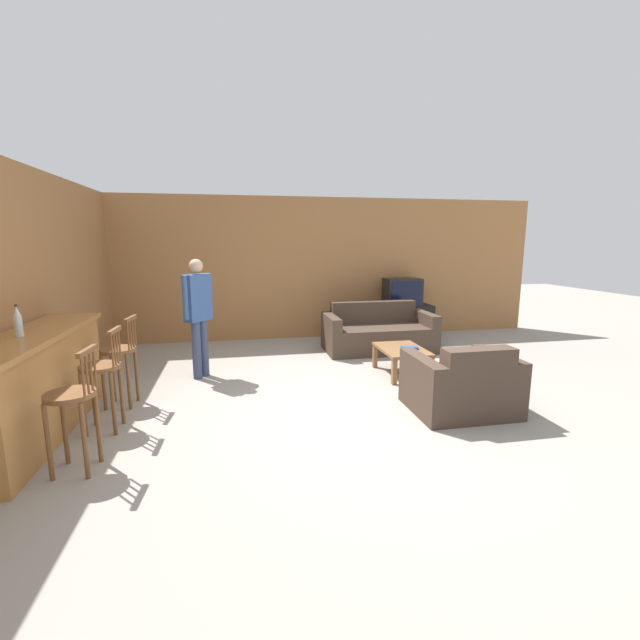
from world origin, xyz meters
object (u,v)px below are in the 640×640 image
object	(u,v)px
bar_chair_far	(120,358)
couch_far	(378,333)
bottle	(18,322)
book_on_table	(410,348)
coffee_table	(402,352)
bar_chair_near	(73,405)
bar_chair_mid	(102,375)
armchair_near	(462,386)
tv_unit	(401,321)
person_by_window	(198,311)
tv	(402,292)

from	to	relation	value
bar_chair_far	couch_far	size ratio (longest dim) A/B	0.56
bar_chair_far	bottle	world-z (taller)	bottle
bottle	book_on_table	distance (m)	4.37
coffee_table	bottle	world-z (taller)	bottle
bar_chair_near	bar_chair_mid	distance (m)	0.76
armchair_near	bar_chair_far	bearing A→B (deg)	166.19
bar_chair_near	couch_far	xyz separation A→B (m)	(3.59, 3.24, -0.26)
armchair_near	coffee_table	xyz separation A→B (m)	(-0.14, 1.35, 0.03)
armchair_near	book_on_table	distance (m)	1.31
bar_chair_far	bottle	xyz separation A→B (m)	(-0.59, -0.79, 0.56)
armchair_near	coffee_table	world-z (taller)	armchair_near
bar_chair_mid	tv_unit	world-z (taller)	bar_chair_mid
couch_far	bottle	xyz separation A→B (m)	(-4.18, -2.62, 0.83)
book_on_table	coffee_table	bearing A→B (deg)	150.31
bar_chair_mid	tv_unit	bearing A→B (deg)	37.64
bottle	armchair_near	bearing A→B (deg)	-1.30
person_by_window	bar_chair_mid	bearing A→B (deg)	-117.02
bar_chair_mid	tv	bearing A→B (deg)	37.61
armchair_near	tv_unit	distance (m)	3.67
bar_chair_near	bottle	bearing A→B (deg)	133.55
person_by_window	armchair_near	bearing A→B (deg)	-31.94
bar_chair_far	armchair_near	xyz separation A→B (m)	(3.60, -0.88, -0.26)
tv_unit	bar_chair_mid	bearing A→B (deg)	-142.36
coffee_table	tv_unit	size ratio (longest dim) A/B	0.75
bottle	bar_chair_mid	bearing A→B (deg)	13.52
armchair_near	tv_unit	size ratio (longest dim) A/B	0.92
couch_far	book_on_table	distance (m)	1.42
person_by_window	tv_unit	bearing A→B (deg)	27.15
bar_chair_near	coffee_table	world-z (taller)	bar_chair_near
couch_far	coffee_table	size ratio (longest dim) A/B	2.11
bar_chair_mid	armchair_near	distance (m)	3.62
couch_far	bottle	bearing A→B (deg)	-147.86
armchair_near	book_on_table	size ratio (longest dim) A/B	4.36
armchair_near	tv_unit	bearing A→B (deg)	78.18
bar_chair_near	person_by_window	xyz separation A→B (m)	(0.78, 2.28, 0.35)
coffee_table	tv_unit	world-z (taller)	tv_unit
person_by_window	book_on_table	bearing A→B (deg)	-9.37
bar_chair_near	tv_unit	bearing A→B (deg)	43.43
tv_unit	coffee_table	bearing A→B (deg)	-111.63
bottle	coffee_table	bearing A→B (deg)	17.23
coffee_table	book_on_table	size ratio (longest dim) A/B	3.55
tv_unit	tv	size ratio (longest dim) A/B	1.71
bar_chair_mid	couch_far	xyz separation A→B (m)	(3.59, 2.48, -0.26)
armchair_near	tv	bearing A→B (deg)	78.17
bar_chair_near	bar_chair_far	size ratio (longest dim) A/B	1.00
book_on_table	couch_far	bearing A→B (deg)	88.60
tv_unit	person_by_window	distance (m)	4.06
bar_chair_mid	tv_unit	size ratio (longest dim) A/B	0.88
tv	person_by_window	world-z (taller)	person_by_window
couch_far	person_by_window	distance (m)	3.03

